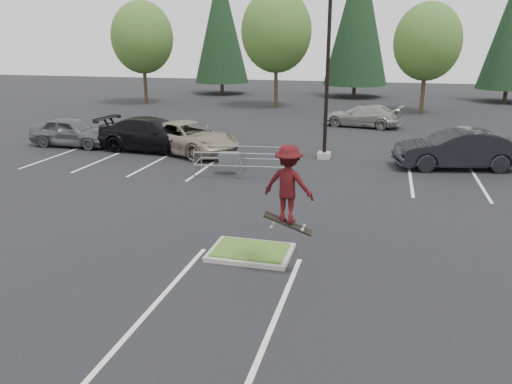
% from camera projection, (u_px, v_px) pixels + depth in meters
% --- Properties ---
extents(ground, '(120.00, 120.00, 0.00)m').
position_uv_depth(ground, '(251.00, 254.00, 13.57)').
color(ground, black).
rests_on(ground, ground).
extents(grass_median, '(2.20, 1.60, 0.16)m').
position_uv_depth(grass_median, '(251.00, 252.00, 13.55)').
color(grass_median, gray).
rests_on(grass_median, ground).
extents(stall_lines, '(22.62, 17.60, 0.01)m').
position_uv_depth(stall_lines, '(257.00, 189.00, 19.47)').
color(stall_lines, silver).
rests_on(stall_lines, ground).
extents(light_pole, '(0.70, 0.60, 10.12)m').
position_uv_depth(light_pole, '(328.00, 63.00, 23.23)').
color(light_pole, gray).
rests_on(light_pole, ground).
extents(decid_a, '(5.44, 5.44, 8.91)m').
position_uv_depth(decid_a, '(143.00, 40.00, 44.06)').
color(decid_a, '#38281C').
rests_on(decid_a, ground).
extents(decid_b, '(5.89, 5.89, 9.64)m').
position_uv_depth(decid_b, '(276.00, 34.00, 41.51)').
color(decid_b, '#38281C').
rests_on(decid_b, ground).
extents(decid_c, '(5.12, 5.12, 8.38)m').
position_uv_depth(decid_c, '(427.00, 44.00, 38.21)').
color(decid_c, '#38281C').
rests_on(decid_c, ground).
extents(conif_a, '(5.72, 5.72, 13.00)m').
position_uv_depth(conif_a, '(221.00, 25.00, 51.88)').
color(conif_a, '#38281C').
rests_on(conif_a, ground).
extents(conif_b, '(6.38, 6.38, 14.50)m').
position_uv_depth(conif_b, '(358.00, 16.00, 48.76)').
color(conif_b, '#38281C').
rests_on(conif_b, ground).
extents(cart_corral, '(4.20, 1.99, 1.15)m').
position_uv_depth(cart_corral, '(232.00, 158.00, 21.42)').
color(cart_corral, gray).
rests_on(cart_corral, ground).
extents(skateboarder, '(1.31, 0.89, 2.17)m').
position_uv_depth(skateboarder, '(289.00, 185.00, 11.67)').
color(skateboarder, black).
rests_on(skateboarder, ground).
extents(car_l_tan, '(6.34, 4.73, 1.60)m').
position_uv_depth(car_l_tan, '(187.00, 137.00, 25.54)').
color(car_l_tan, gray).
rests_on(car_l_tan, ground).
extents(car_l_black, '(6.11, 2.84, 1.73)m').
position_uv_depth(car_l_black, '(153.00, 135.00, 25.98)').
color(car_l_black, black).
rests_on(car_l_black, ground).
extents(car_l_grey, '(4.60, 1.89, 1.56)m').
position_uv_depth(car_l_grey, '(72.00, 132.00, 27.16)').
color(car_l_grey, '#4F5257').
rests_on(car_l_grey, ground).
extents(car_r_charc, '(5.67, 2.98, 1.78)m').
position_uv_depth(car_r_charc, '(457.00, 149.00, 22.40)').
color(car_r_charc, black).
rests_on(car_r_charc, ground).
extents(car_far_silver, '(5.37, 2.93, 1.47)m').
position_uv_depth(car_far_silver, '(363.00, 116.00, 33.27)').
color(car_far_silver, '#9B9A96').
rests_on(car_far_silver, ground).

